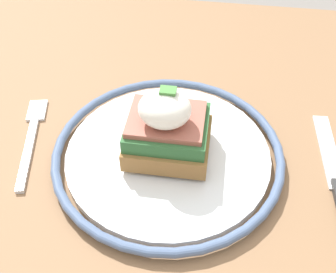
{
  "coord_description": "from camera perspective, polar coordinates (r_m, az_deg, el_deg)",
  "views": [
    {
      "loc": [
        0.02,
        -0.26,
        1.1
      ],
      "look_at": [
        -0.02,
        0.05,
        0.78
      ],
      "focal_mm": 45.0,
      "sensor_mm": 36.0,
      "label": 1
    }
  ],
  "objects": [
    {
      "name": "sandwich",
      "position": [
        0.44,
        -0.14,
        1.06
      ],
      "size": [
        0.09,
        0.08,
        0.08
      ],
      "color": "olive",
      "rests_on": "plate"
    },
    {
      "name": "dining_table",
      "position": [
        0.54,
        1.73,
        -15.81
      ],
      "size": [
        0.9,
        0.83,
        0.75
      ],
      "color": "#846042",
      "rests_on": "ground_plane"
    },
    {
      "name": "fork",
      "position": [
        0.52,
        -18.01,
        -0.01
      ],
      "size": [
        0.05,
        0.14,
        0.0
      ],
      "color": "silver",
      "rests_on": "dining_table"
    },
    {
      "name": "plate",
      "position": [
        0.46,
        0.0,
        -2.35
      ],
      "size": [
        0.25,
        0.25,
        0.02
      ],
      "color": "silver",
      "rests_on": "dining_table"
    }
  ]
}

